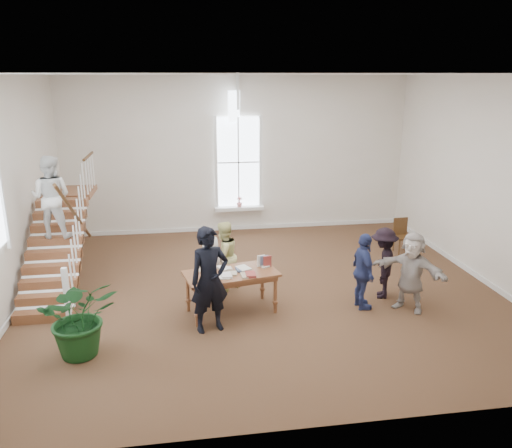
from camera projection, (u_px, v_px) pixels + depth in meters
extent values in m
plane|color=#4E361E|center=(263.00, 289.00, 10.88)|extent=(10.00, 10.00, 0.00)
plane|color=silver|center=(238.00, 155.00, 14.50)|extent=(10.00, 0.00, 10.00)
plane|color=silver|center=(325.00, 269.00, 5.97)|extent=(10.00, 0.00, 10.00)
plane|color=silver|center=(5.00, 197.00, 9.52)|extent=(0.00, 9.00, 9.00)
plane|color=silver|center=(488.00, 181.00, 10.95)|extent=(0.00, 9.00, 9.00)
plane|color=white|center=(264.00, 74.00, 9.59)|extent=(10.00, 10.00, 0.00)
cube|color=white|center=(239.00, 208.00, 14.77)|extent=(1.45, 0.28, 0.10)
plane|color=white|center=(238.00, 162.00, 14.50)|extent=(2.60, 0.00, 2.60)
plane|color=white|center=(238.00, 106.00, 14.04)|extent=(0.60, 0.60, 0.85)
cube|color=white|center=(239.00, 227.00, 15.10)|extent=(10.00, 0.04, 0.12)
imported|color=pink|center=(239.00, 202.00, 14.69)|extent=(0.17, 0.17, 0.30)
cube|color=brown|center=(44.00, 316.00, 9.47)|extent=(1.10, 0.30, 0.20)
cube|color=brown|center=(47.00, 299.00, 9.69)|extent=(1.10, 0.30, 0.20)
cube|color=brown|center=(49.00, 284.00, 9.92)|extent=(1.10, 0.30, 0.20)
cube|color=brown|center=(52.00, 269.00, 10.15)|extent=(1.10, 0.30, 0.20)
cube|color=brown|center=(54.00, 254.00, 10.37)|extent=(1.10, 0.30, 0.20)
cube|color=brown|center=(56.00, 241.00, 10.60)|extent=(1.10, 0.30, 0.20)
cube|color=brown|center=(58.00, 228.00, 10.83)|extent=(1.10, 0.30, 0.20)
cube|color=brown|center=(60.00, 215.00, 11.06)|extent=(1.10, 0.30, 0.20)
cube|color=brown|center=(62.00, 203.00, 11.28)|extent=(1.10, 0.30, 0.20)
cube|color=brown|center=(70.00, 193.00, 12.12)|extent=(1.10, 1.20, 0.12)
cube|color=white|center=(67.00, 296.00, 9.27)|extent=(0.10, 0.10, 1.10)
cylinder|color=#3D2310|center=(75.00, 214.00, 10.20)|extent=(0.07, 2.74, 1.86)
imported|color=silver|center=(51.00, 197.00, 10.33)|extent=(0.94, 0.79, 1.72)
cube|color=brown|center=(231.00, 274.00, 9.62)|extent=(1.92, 1.24, 0.05)
cube|color=brown|center=(231.00, 277.00, 9.64)|extent=(1.78, 1.10, 0.10)
cylinder|color=brown|center=(197.00, 307.00, 9.16)|extent=(0.07, 0.07, 0.78)
cylinder|color=brown|center=(275.00, 295.00, 9.70)|extent=(0.07, 0.07, 0.78)
cylinder|color=brown|center=(188.00, 293.00, 9.78)|extent=(0.07, 0.07, 0.78)
cylinder|color=brown|center=(262.00, 281.00, 10.31)|extent=(0.07, 0.07, 0.78)
cube|color=silver|center=(243.00, 269.00, 9.74)|extent=(0.31, 0.35, 0.05)
cube|color=beige|center=(228.00, 269.00, 9.77)|extent=(0.16, 0.21, 0.03)
cube|color=tan|center=(204.00, 270.00, 9.72)|extent=(0.27, 0.23, 0.02)
cube|color=silver|center=(208.00, 269.00, 9.70)|extent=(0.30, 0.31, 0.05)
cube|color=#4C5972|center=(241.00, 269.00, 9.71)|extent=(0.20, 0.27, 0.04)
cube|color=maroon|center=(251.00, 274.00, 9.45)|extent=(0.19, 0.28, 0.05)
cube|color=white|center=(226.00, 275.00, 9.41)|extent=(0.21, 0.27, 0.04)
cube|color=#BFB299|center=(232.00, 273.00, 9.53)|extent=(0.19, 0.21, 0.03)
cube|color=silver|center=(224.00, 277.00, 9.37)|extent=(0.21, 0.24, 0.02)
cube|color=beige|center=(264.00, 266.00, 9.91)|extent=(0.22, 0.25, 0.03)
cube|color=tan|center=(245.00, 275.00, 9.43)|extent=(0.17, 0.28, 0.03)
cube|color=silver|center=(224.00, 268.00, 9.77)|extent=(0.29, 0.33, 0.04)
cube|color=#4C5972|center=(206.00, 273.00, 9.52)|extent=(0.22, 0.31, 0.03)
imported|color=black|center=(210.00, 280.00, 8.89)|extent=(0.82, 0.65, 1.96)
imported|color=silver|center=(211.00, 269.00, 10.17)|extent=(0.75, 0.57, 1.39)
imported|color=#DBD889|center=(224.00, 256.00, 10.66)|extent=(0.94, 0.91, 1.53)
imported|color=navy|center=(363.00, 272.00, 9.80)|extent=(0.39, 0.92, 1.55)
imported|color=black|center=(383.00, 263.00, 10.32)|extent=(0.86, 1.10, 1.50)
imported|color=beige|center=(411.00, 272.00, 9.73)|extent=(1.38, 1.38, 1.60)
imported|color=#123A15|center=(80.00, 317.00, 8.16)|extent=(1.45, 1.33, 1.38)
cube|color=#3D2310|center=(403.00, 237.00, 13.03)|extent=(0.41, 0.41, 0.05)
cube|color=#3D2310|center=(400.00, 226.00, 13.12)|extent=(0.39, 0.06, 0.46)
cylinder|color=#3D2310|center=(399.00, 247.00, 12.91)|extent=(0.04, 0.04, 0.41)
cylinder|color=#3D2310|center=(410.00, 246.00, 12.97)|extent=(0.04, 0.04, 0.41)
cylinder|color=#3D2310|center=(394.00, 243.00, 13.21)|extent=(0.04, 0.04, 0.41)
cylinder|color=#3D2310|center=(405.00, 243.00, 13.27)|extent=(0.04, 0.04, 0.41)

